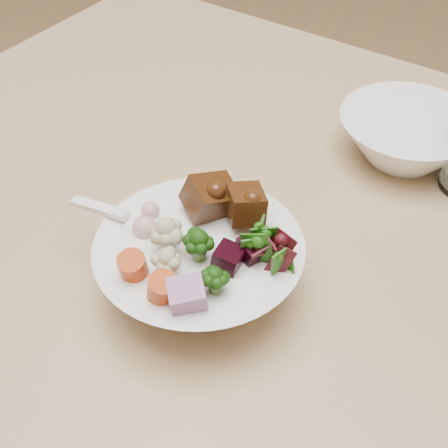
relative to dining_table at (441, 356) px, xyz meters
The scene contains 4 objects.
dining_table is the anchor object (origin of this frame).
food_bowl 0.26m from the dining_table, 158.21° to the right, with size 0.19×0.19×0.10m.
soup_spoon 0.34m from the dining_table, 161.76° to the right, with size 0.09×0.03×0.02m.
side_bowl 0.26m from the dining_table, 120.47° to the left, with size 0.16×0.16×0.05m, color white, non-canonical shape.
Camera 1 is at (0.19, -0.47, 1.13)m, focal length 50.00 mm.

